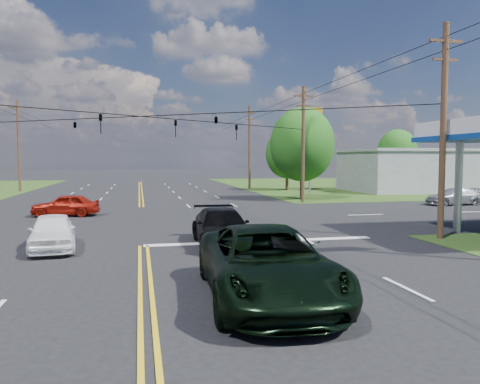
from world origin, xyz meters
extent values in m
plane|color=black|center=(0.00, 12.00, 0.00)|extent=(280.00, 280.00, 0.00)
cube|color=#294416|center=(35.00, 44.00, 0.00)|extent=(46.00, 48.00, 0.03)
cube|color=silver|center=(5.00, 4.00, 0.00)|extent=(10.00, 0.50, 0.02)
cube|color=gray|center=(30.00, 32.00, 2.20)|extent=(14.00, 10.00, 4.40)
cylinder|color=#A5A5AA|center=(15.00, 4.50, 2.33)|extent=(0.36, 0.36, 4.65)
cylinder|color=#462B1D|center=(13.00, 3.00, 4.75)|extent=(0.28, 0.28, 9.50)
cube|color=#462B1D|center=(13.00, 3.00, 8.70)|extent=(1.60, 0.12, 0.12)
cube|color=#462B1D|center=(13.00, 3.00, 7.90)|extent=(1.20, 0.10, 0.10)
cylinder|color=#462B1D|center=(13.00, 21.00, 4.75)|extent=(0.28, 0.28, 9.50)
cube|color=#462B1D|center=(13.00, 21.00, 8.70)|extent=(1.60, 0.12, 0.12)
cube|color=#462B1D|center=(13.00, 21.00, 7.90)|extent=(1.20, 0.10, 0.10)
cylinder|color=#462B1D|center=(-13.00, 40.00, 5.00)|extent=(0.28, 0.28, 10.00)
cube|color=#462B1D|center=(-13.00, 40.00, 9.20)|extent=(1.60, 0.12, 0.12)
cube|color=#462B1D|center=(-13.00, 40.00, 8.40)|extent=(1.20, 0.10, 0.10)
cylinder|color=#462B1D|center=(13.00, 40.00, 5.00)|extent=(0.28, 0.28, 10.00)
cube|color=#462B1D|center=(13.00, 40.00, 9.20)|extent=(1.60, 0.12, 0.12)
cube|color=#462B1D|center=(13.00, 40.00, 8.40)|extent=(1.20, 0.10, 0.10)
imported|color=black|center=(-2.08, 10.56, 5.42)|extent=(0.17, 0.21, 1.05)
imported|color=black|center=(2.08, 13.44, 5.42)|extent=(0.17, 0.21, 1.05)
imported|color=black|center=(6.50, 16.50, 5.42)|extent=(0.17, 0.21, 1.05)
imported|color=black|center=(-3.90, 14.70, 5.70)|extent=(1.24, 0.26, 0.50)
imported|color=black|center=(3.90, 9.30, 5.70)|extent=(1.24, 0.26, 0.50)
cylinder|color=black|center=(13.00, 10.00, 8.90)|extent=(0.04, 100.00, 0.04)
cylinder|color=black|center=(13.00, 10.00, 8.30)|extent=(0.04, 100.00, 0.04)
cylinder|color=#462B1D|center=(14.00, 24.00, 1.65)|extent=(0.36, 0.36, 3.30)
ellipsoid|color=#184E15|center=(14.00, 24.00, 4.88)|extent=(5.70, 5.70, 6.60)
cylinder|color=#462B1D|center=(16.50, 36.00, 1.43)|extent=(0.36, 0.36, 2.86)
ellipsoid|color=#184E15|center=(16.50, 36.00, 4.23)|extent=(4.94, 4.94, 5.72)
cylinder|color=#462B1D|center=(34.00, 42.00, 1.54)|extent=(0.36, 0.36, 3.08)
ellipsoid|color=#184E15|center=(34.00, 42.00, 4.55)|extent=(5.32, 5.32, 6.16)
imported|color=black|center=(3.00, -4.07, 0.91)|extent=(3.39, 6.74, 1.83)
imported|color=black|center=(3.17, 3.50, 0.76)|extent=(2.19, 5.24, 1.51)
imported|color=white|center=(-3.50, 4.00, 0.71)|extent=(2.22, 4.38, 1.43)
imported|color=#9A160B|center=(-4.68, 15.47, 0.69)|extent=(4.20, 1.98, 1.39)
imported|color=#ADAEB2|center=(23.92, 16.72, 0.66)|extent=(4.60, 1.97, 1.32)
cylinder|color=#A5A5AA|center=(17.00, 30.00, 4.40)|extent=(0.20, 0.20, 8.81)
cube|color=orange|center=(17.00, 30.00, 8.21)|extent=(2.43, 0.63, 1.21)
camera|label=1|loc=(-0.13, -15.36, 3.56)|focal=35.00mm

